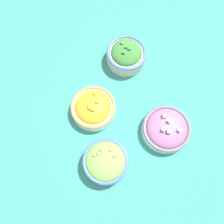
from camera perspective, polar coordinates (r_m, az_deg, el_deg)
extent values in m
plane|color=#337F75|center=(0.88, 0.00, -0.58)|extent=(3.00, 3.00, 0.00)
cylinder|color=silver|center=(0.86, 12.19, -3.93)|extent=(0.16, 0.16, 0.04)
torus|color=slate|center=(0.85, 12.43, -3.66)|extent=(0.16, 0.16, 0.01)
ellipsoid|color=#9E5B8E|center=(0.85, 12.43, -3.66)|extent=(0.14, 0.14, 0.05)
cube|color=#C699C1|center=(0.82, 12.95, -2.01)|extent=(0.02, 0.02, 0.01)
cube|color=#C699C1|center=(0.83, 15.18, -4.00)|extent=(0.02, 0.02, 0.01)
cube|color=#C699C1|center=(0.82, 12.88, -4.36)|extent=(0.02, 0.02, 0.01)
cube|color=#C699C1|center=(0.81, 11.69, -3.94)|extent=(0.02, 0.02, 0.01)
cube|color=#C699C1|center=(0.83, 11.88, -0.92)|extent=(0.02, 0.02, 0.01)
cylinder|color=white|center=(0.87, -4.25, 0.75)|extent=(0.16, 0.16, 0.04)
torus|color=#997A4C|center=(0.85, -4.34, 1.15)|extent=(0.16, 0.16, 0.01)
ellipsoid|color=orange|center=(0.85, -4.34, 1.15)|extent=(0.12, 0.12, 0.05)
cube|color=#F4A828|center=(0.82, -3.43, 2.39)|extent=(0.01, 0.01, 0.01)
cube|color=#F4A828|center=(0.84, -3.99, 4.28)|extent=(0.01, 0.01, 0.01)
cube|color=#F4A828|center=(0.81, -4.36, 0.59)|extent=(0.01, 0.01, 0.01)
cube|color=#F4A828|center=(0.82, -5.15, 1.49)|extent=(0.01, 0.01, 0.01)
cube|color=#F4A828|center=(0.81, -5.16, 0.99)|extent=(0.01, 0.01, 0.01)
cylinder|color=beige|center=(0.94, 3.23, 12.58)|extent=(0.14, 0.14, 0.05)
torus|color=#4766B7|center=(0.92, 3.32, 13.39)|extent=(0.14, 0.14, 0.01)
ellipsoid|color=#387533|center=(0.92, 3.32, 13.39)|extent=(0.11, 0.11, 0.05)
ellipsoid|color=#47893D|center=(0.89, 2.72, 13.45)|extent=(0.02, 0.02, 0.01)
ellipsoid|color=#47893D|center=(0.91, 2.24, 15.50)|extent=(0.01, 0.01, 0.01)
ellipsoid|color=#47893D|center=(0.89, 3.95, 14.25)|extent=(0.01, 0.02, 0.01)
ellipsoid|color=#47893D|center=(0.89, 4.15, 14.31)|extent=(0.02, 0.01, 0.01)
ellipsoid|color=#47893D|center=(0.90, 3.26, 14.66)|extent=(0.01, 0.01, 0.01)
cylinder|color=white|center=(0.82, -1.44, -11.35)|extent=(0.15, 0.15, 0.05)
torus|color=#4766B7|center=(0.79, -1.48, -11.15)|extent=(0.15, 0.15, 0.01)
ellipsoid|color=#7ABC4C|center=(0.79, -1.48, -11.15)|extent=(0.13, 0.13, 0.05)
ellipsoid|color=#99D166|center=(0.77, -2.53, -8.65)|extent=(0.01, 0.01, 0.01)
ellipsoid|color=#99D166|center=(0.77, -3.21, -9.43)|extent=(0.01, 0.01, 0.01)
ellipsoid|color=#99D166|center=(0.77, 0.64, -10.05)|extent=(0.01, 0.01, 0.01)
ellipsoid|color=#99D166|center=(0.77, -4.05, -9.80)|extent=(0.01, 0.01, 0.01)
ellipsoid|color=#99D166|center=(0.77, -0.32, -8.70)|extent=(0.01, 0.01, 0.01)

